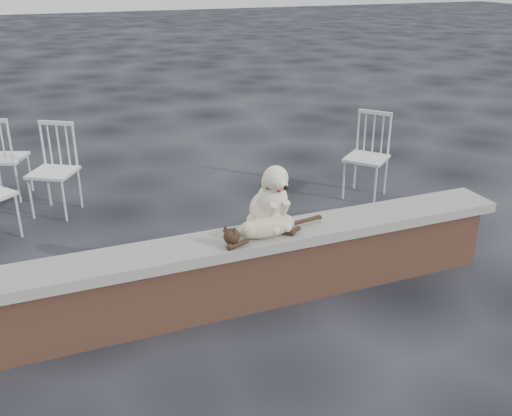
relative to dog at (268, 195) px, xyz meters
name	(u,v)px	position (x,y,z in m)	size (l,w,h in m)	color
ground	(125,330)	(-1.15, -0.09, -0.85)	(60.00, 60.00, 0.00)	black
brick_wall	(122,300)	(-1.15, -0.09, -0.60)	(6.00, 0.30, 0.50)	brown
capstone	(118,264)	(-1.15, -0.09, -0.31)	(6.20, 0.40, 0.08)	slate
dog	(268,195)	(0.00, 0.00, 0.00)	(0.35, 0.46, 0.53)	beige
cat	(266,226)	(-0.08, -0.15, -0.18)	(1.02, 0.24, 0.17)	tan
chair_c	(4,156)	(-1.87, 2.99, -0.38)	(0.56, 0.56, 0.94)	silver
chair_b	(53,171)	(-1.41, 2.30, -0.38)	(0.56, 0.56, 0.94)	silver
chair_d	(367,157)	(1.82, 1.50, -0.38)	(0.56, 0.56, 0.94)	silver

